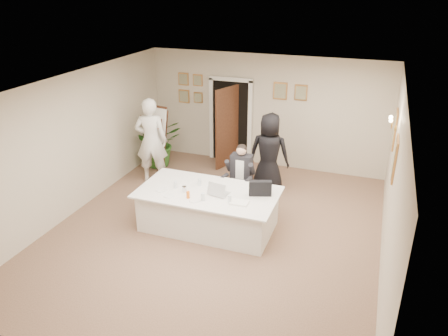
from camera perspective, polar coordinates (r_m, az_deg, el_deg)
floor at (r=8.46m, az=-1.10°, el=-8.14°), size 7.00×7.00×0.00m
ceiling at (r=7.38m, az=-1.27°, el=10.68°), size 6.00×7.00×0.02m
wall_back at (r=10.96m, az=5.44°, el=7.36°), size 6.00×0.10×2.80m
wall_front at (r=5.13m, az=-15.75°, el=-13.93°), size 6.00×0.10×2.80m
wall_left at (r=9.25m, az=-18.83°, el=3.06°), size 0.10×7.00×2.80m
wall_right at (r=7.38m, az=21.16°, el=-2.52°), size 0.10×7.00×2.80m
doorway at (r=11.15m, az=0.72°, el=5.82°), size 1.14×0.86×2.20m
pictures_back_wall at (r=11.04m, az=1.41°, el=9.99°), size 3.40×0.06×0.80m
pictures_right_wall at (r=8.36m, az=21.36°, el=3.10°), size 0.06×2.20×0.80m
wall_sconce at (r=8.25m, az=21.23°, el=5.44°), size 0.20×0.30×0.24m
conference_table at (r=8.37m, az=-2.07°, el=-5.41°), size 2.62×1.40×0.78m
seated_man at (r=9.05m, az=2.18°, el=-0.97°), size 0.66×0.70×1.37m
flip_chart at (r=10.70m, az=-8.46°, el=3.29°), size 0.61×0.42×1.68m
standing_man at (r=10.19m, az=-9.49°, el=3.53°), size 0.84×0.68×2.01m
standing_woman at (r=9.63m, az=5.91°, el=1.91°), size 0.91×0.62×1.82m
potted_palm at (r=11.20m, az=-8.50°, el=3.32°), size 1.46×1.44×1.23m
laptop at (r=8.05m, az=-0.68°, el=-2.45°), size 0.42×0.43×0.28m
laptop_bag at (r=8.00m, az=4.76°, el=-2.65°), size 0.43×0.24×0.29m
paper_stack at (r=7.76m, az=2.00°, el=-4.53°), size 0.33×0.24×0.03m
plate_left at (r=8.32m, az=-8.18°, el=-2.80°), size 0.26×0.26×0.01m
plate_mid at (r=8.07m, az=-7.18°, el=-3.60°), size 0.21×0.21×0.01m
plate_near at (r=7.87m, az=-3.85°, el=-4.23°), size 0.25×0.25×0.01m
glass_a at (r=8.33m, az=-6.36°, el=-2.18°), size 0.08×0.08×0.14m
glass_b at (r=7.84m, az=-2.78°, el=-3.78°), size 0.07×0.07×0.14m
glass_c at (r=7.76m, az=0.75°, el=-4.08°), size 0.07×0.07×0.14m
glass_d at (r=8.40m, az=-3.24°, el=-1.84°), size 0.08×0.08×0.14m
oj_glass at (r=7.94m, az=-4.72°, el=-3.52°), size 0.07×0.07×0.13m
steel_jug at (r=8.18m, az=-5.20°, el=-2.76°), size 0.10×0.10×0.11m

